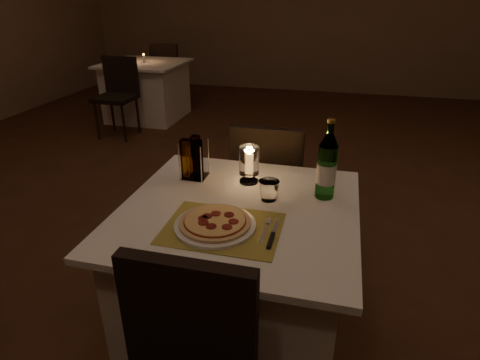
% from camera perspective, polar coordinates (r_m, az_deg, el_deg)
% --- Properties ---
extents(floor, '(8.00, 10.00, 0.02)m').
position_cam_1_polar(floor, '(2.63, 2.61, -11.81)').
color(floor, '#4C2A18').
rests_on(floor, ground).
extents(main_table, '(1.00, 1.00, 0.74)m').
position_cam_1_polar(main_table, '(1.92, -0.15, -13.46)').
color(main_table, white).
rests_on(main_table, ground).
extents(chair_far, '(0.42, 0.42, 0.90)m').
position_cam_1_polar(chair_far, '(2.43, 4.00, 0.17)').
color(chair_far, black).
rests_on(chair_far, ground).
extents(placemat, '(0.45, 0.34, 0.00)m').
position_cam_1_polar(placemat, '(1.57, -2.50, -6.85)').
color(placemat, '#A29238').
rests_on(placemat, main_table).
extents(plate, '(0.32, 0.32, 0.01)m').
position_cam_1_polar(plate, '(1.58, -3.56, -6.43)').
color(plate, white).
rests_on(plate, placemat).
extents(pizza, '(0.28, 0.28, 0.02)m').
position_cam_1_polar(pizza, '(1.57, -3.57, -5.93)').
color(pizza, '#D8B77F').
rests_on(pizza, plate).
extents(fork, '(0.02, 0.18, 0.00)m').
position_cam_1_polar(fork, '(1.57, 3.69, -6.87)').
color(fork, silver).
rests_on(fork, placemat).
extents(knife, '(0.02, 0.22, 0.01)m').
position_cam_1_polar(knife, '(1.51, 4.58, -8.13)').
color(knife, black).
rests_on(knife, placemat).
extents(tumbler, '(0.09, 0.09, 0.09)m').
position_cam_1_polar(tumbler, '(1.76, 4.14, -1.48)').
color(tumbler, white).
rests_on(tumbler, main_table).
extents(water_bottle, '(0.09, 0.09, 0.36)m').
position_cam_1_polar(water_bottle, '(1.78, 12.23, 1.82)').
color(water_bottle, '#5FAC5C').
rests_on(water_bottle, main_table).
extents(hurricane_candle, '(0.09, 0.09, 0.18)m').
position_cam_1_polar(hurricane_candle, '(1.90, 1.31, 2.64)').
color(hurricane_candle, white).
rests_on(hurricane_candle, main_table).
extents(cruet_caddy, '(0.12, 0.12, 0.21)m').
position_cam_1_polar(cruet_caddy, '(1.96, -6.64, 2.88)').
color(cruet_caddy, white).
rests_on(cruet_caddy, main_table).
extents(neighbor_table_left, '(1.00, 1.00, 0.74)m').
position_cam_1_polar(neighbor_table_left, '(5.62, -13.08, 12.31)').
color(neighbor_table_left, white).
rests_on(neighbor_table_left, ground).
extents(neighbor_chair_la, '(0.42, 0.42, 0.90)m').
position_cam_1_polar(neighbor_chair_la, '(4.97, -16.96, 12.31)').
color(neighbor_chair_la, black).
rests_on(neighbor_chair_la, ground).
extents(neighbor_chair_lb, '(0.42, 0.42, 0.90)m').
position_cam_1_polar(neighbor_chair_lb, '(6.22, -10.26, 15.41)').
color(neighbor_chair_lb, black).
rests_on(neighbor_chair_lb, ground).
extents(neighbor_candle_left, '(0.03, 0.03, 0.11)m').
position_cam_1_polar(neighbor_candle_left, '(5.54, -13.51, 16.47)').
color(neighbor_candle_left, white).
rests_on(neighbor_candle_left, neighbor_table_left).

